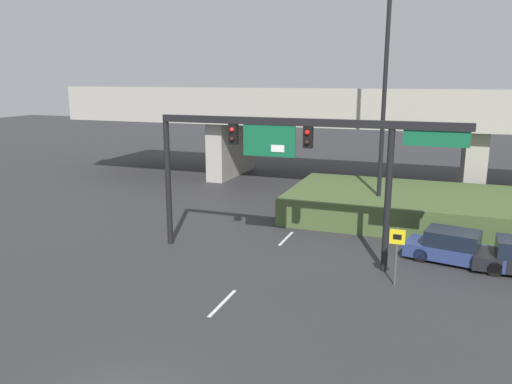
% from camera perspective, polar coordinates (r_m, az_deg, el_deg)
% --- Properties ---
extents(lane_markings, '(0.14, 34.90, 0.01)m').
position_cam_1_polar(lane_markings, '(26.10, 3.45, -5.32)').
color(lane_markings, silver).
rests_on(lane_markings, ground).
extents(signal_gantry, '(13.78, 0.44, 6.45)m').
position_cam_1_polar(signal_gantry, '(22.07, 3.97, 4.98)').
color(signal_gantry, black).
rests_on(signal_gantry, ground).
extents(speed_limit_sign, '(0.60, 0.11, 2.41)m').
position_cam_1_polar(speed_limit_sign, '(20.61, 15.78, -6.23)').
color(speed_limit_sign, '#4C4C4C').
rests_on(speed_limit_sign, ground).
extents(highway_light_pole_near, '(0.70, 0.36, 14.75)m').
position_cam_1_polar(highway_light_pole_near, '(28.56, 14.51, 11.70)').
color(highway_light_pole_near, black).
rests_on(highway_light_pole_near, ground).
extents(overpass_bridge, '(44.77, 9.09, 7.46)m').
position_cam_1_polar(overpass_bridge, '(39.68, 9.99, 8.58)').
color(overpass_bridge, '#A39E93').
rests_on(overpass_bridge, ground).
extents(grass_embankment, '(16.28, 8.42, 1.58)m').
position_cam_1_polar(grass_embankment, '(30.74, 19.32, -1.70)').
color(grass_embankment, '#42562D').
rests_on(grass_embankment, ground).
extents(parked_sedan_near_right, '(4.59, 2.63, 1.46)m').
position_cam_1_polar(parked_sedan_near_right, '(24.37, 21.74, -5.94)').
color(parked_sedan_near_right, navy).
rests_on(parked_sedan_near_right, ground).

